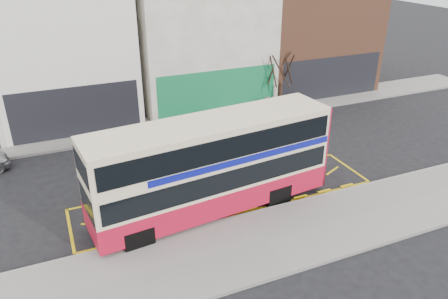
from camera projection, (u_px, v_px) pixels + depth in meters
name	position (u px, v px, depth m)	size (l,w,h in m)	color
ground	(240.00, 213.00, 19.12)	(120.00, 120.00, 0.00)	black
pavement	(265.00, 241.00, 17.18)	(40.00, 4.00, 0.15)	gray
kerb	(244.00, 216.00, 18.78)	(40.00, 0.15, 0.15)	gray
far_pavement	(168.00, 123.00, 28.20)	(50.00, 3.00, 0.15)	gray
road_markings	(226.00, 195.00, 20.45)	(14.00, 3.40, 0.01)	yellow
terrace_left	(61.00, 36.00, 27.28)	(8.00, 8.01, 11.80)	white
terrace_green_shop	(196.00, 30.00, 30.57)	(9.00, 8.01, 11.30)	white
terrace_right	(305.00, 28.00, 33.96)	(9.00, 8.01, 10.30)	brown
double_decker_bus	(213.00, 165.00, 18.41)	(10.78, 3.53, 4.23)	beige
bus_stop_post	(98.00, 212.00, 15.89)	(0.70, 0.12, 2.81)	black
car_grey	(209.00, 123.00, 26.79)	(1.30, 3.72, 1.23)	#44454C
car_white	(298.00, 107.00, 29.41)	(1.73, 4.25, 1.23)	silver
street_tree_right	(281.00, 61.00, 29.14)	(2.36, 2.36, 5.10)	black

